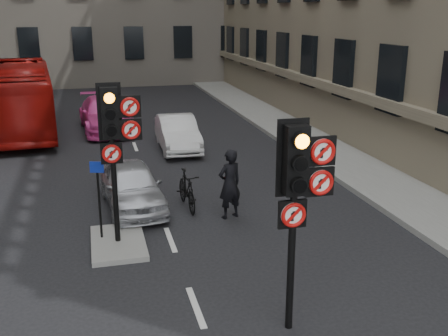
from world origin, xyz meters
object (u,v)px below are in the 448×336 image
signal_far (115,130)px  car_white (177,133)px  bus_red (22,97)px  motorcyclist (230,184)px  signal_near (300,182)px  info_sign (98,189)px  car_pink (105,114)px  motorcycle (187,190)px  car_silver (132,186)px

signal_far → car_white: bearing=71.9°
car_white → bus_red: size_ratio=0.37×
motorcyclist → signal_near: bearing=67.5°
info_sign → bus_red: bearing=119.2°
motorcyclist → signal_far: bearing=-0.3°
signal_far → signal_near: bearing=-57.0°
bus_red → info_sign: (2.95, -13.26, -0.15)m
signal_near → signal_far: 4.77m
signal_near → car_pink: bearing=98.6°
signal_far → bus_red: signal_far is taller
motorcycle → motorcyclist: bearing=-47.3°
motorcycle → info_sign: (-2.31, -1.65, 0.78)m
signal_near → car_white: 12.38m
signal_far → motorcycle: 3.46m
signal_near → motorcycle: bearing=97.0°
bus_red → info_sign: size_ratio=5.70×
car_pink → motorcycle: bearing=-84.8°
bus_red → car_pink: bearing=-24.7°
bus_red → signal_far: bearing=-80.8°
car_silver → info_sign: bearing=-117.8°
signal_near → motorcycle: (-0.73, 5.93, -2.06)m
signal_far → info_sign: bearing=147.7°
car_pink → motorcyclist: size_ratio=2.77×
car_silver → motorcyclist: (2.36, -1.36, 0.30)m
bus_red → info_sign: bus_red is taller
info_sign → signal_far: bearing=-15.7°
info_sign → car_pink: bearing=103.9°
motorcycle → info_sign: bearing=-147.5°
car_silver → signal_far: bearing=-105.6°
motorcycle → signal_near: bearing=-86.1°
car_white → motorcyclist: motorcyclist is taller
signal_far → bus_red: bearing=104.0°
car_silver → motorcyclist: size_ratio=1.98×
motorcyclist → info_sign: (-3.26, -0.73, 0.39)m
signal_far → bus_red: 14.01m
bus_red → motorcycle: (5.26, -11.61, -0.93)m
signal_far → info_sign: signal_far is taller
car_silver → motorcyclist: motorcyclist is taller
signal_near → bus_red: (-5.99, 17.53, -1.13)m
bus_red → motorcyclist: size_ratio=5.72×
motorcyclist → info_sign: size_ratio=1.00×
car_white → bus_red: bearing=140.0°
car_pink → info_sign: info_sign is taller
car_white → signal_near: bearing=-89.2°
signal_near → bus_red: size_ratio=0.34×
car_pink → info_sign: (-0.58, -11.98, 0.57)m
car_silver → car_pink: (-0.32, 9.89, 0.12)m
motorcycle → signal_far: bearing=-137.3°
signal_far → car_silver: size_ratio=0.99×
bus_red → info_sign: bearing=-82.3°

